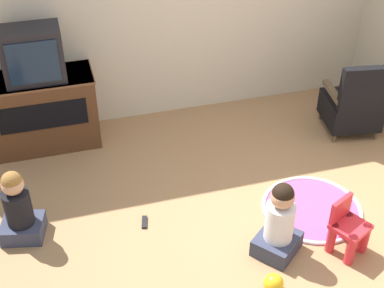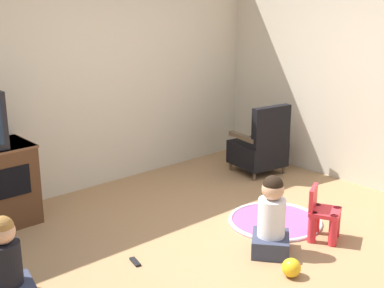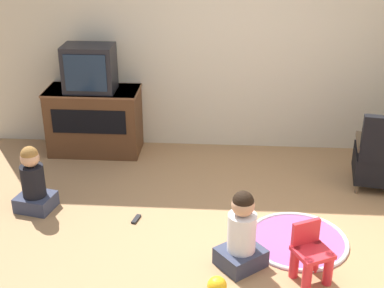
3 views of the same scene
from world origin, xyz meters
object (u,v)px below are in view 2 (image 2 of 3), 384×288
(child_watching_center, at_px, (6,266))
(toy_ball, at_px, (291,268))
(child_watching_left, at_px, (271,220))
(yellow_kid_chair, at_px, (323,217))
(black_armchair, at_px, (260,147))
(remote_control, at_px, (135,262))

(child_watching_center, distance_m, toy_ball, 2.17)
(child_watching_left, distance_m, child_watching_center, 2.16)
(toy_ball, bearing_deg, child_watching_center, 147.94)
(yellow_kid_chair, xyz_separation_m, child_watching_center, (-2.57, 0.91, 0.08))
(black_armchair, xyz_separation_m, child_watching_center, (-3.51, -0.68, -0.04))
(toy_ball, distance_m, remote_control, 1.29)
(toy_ball, height_order, remote_control, toy_ball)
(black_armchair, relative_size, child_watching_center, 1.29)
(black_armchair, xyz_separation_m, toy_ball, (-1.68, -1.82, -0.26))
(remote_control, bearing_deg, black_armchair, -58.44)
(child_watching_center, bearing_deg, toy_ball, -19.60)
(black_armchair, distance_m, child_watching_center, 3.57)
(black_armchair, bearing_deg, yellow_kid_chair, 68.38)
(yellow_kid_chair, distance_m, child_watching_left, 0.58)
(yellow_kid_chair, relative_size, remote_control, 3.15)
(black_armchair, xyz_separation_m, remote_control, (-2.48, -0.82, -0.32))
(child_watching_left, relative_size, remote_control, 4.53)
(child_watching_center, relative_size, remote_control, 4.35)
(black_armchair, height_order, child_watching_center, black_armchair)
(child_watching_center, xyz_separation_m, remote_control, (1.02, -0.14, -0.28))
(yellow_kid_chair, bearing_deg, remote_control, 127.15)
(toy_ball, bearing_deg, remote_control, 128.66)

